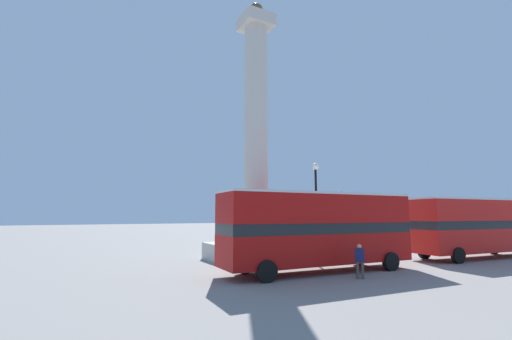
{
  "coord_description": "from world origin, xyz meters",
  "views": [
    {
      "loc": [
        -11.07,
        -20.41,
        3.03
      ],
      "look_at": [
        0.0,
        0.0,
        6.08
      ],
      "focal_mm": 24.0,
      "sensor_mm": 36.0,
      "label": 1
    }
  ],
  "objects_px": {
    "monument_column": "(256,184)",
    "bus_b": "(476,225)",
    "street_lamp": "(316,207)",
    "equestrian_statue": "(342,232)",
    "bus_a": "(319,228)",
    "pedestrian_near_lamp": "(360,260)"
  },
  "relations": [
    {
      "from": "monument_column",
      "to": "bus_b",
      "type": "distance_m",
      "value": 15.94
    },
    {
      "from": "bus_a",
      "to": "bus_b",
      "type": "bearing_deg",
      "value": 0.45
    },
    {
      "from": "street_lamp",
      "to": "pedestrian_near_lamp",
      "type": "relative_size",
      "value": 3.81
    },
    {
      "from": "monument_column",
      "to": "pedestrian_near_lamp",
      "type": "distance_m",
      "value": 9.18
    },
    {
      "from": "street_lamp",
      "to": "pedestrian_near_lamp",
      "type": "xyz_separation_m",
      "value": [
        -0.89,
        -4.33,
        -2.63
      ]
    },
    {
      "from": "equestrian_statue",
      "to": "street_lamp",
      "type": "distance_m",
      "value": 14.08
    },
    {
      "from": "street_lamp",
      "to": "bus_a",
      "type": "bearing_deg",
      "value": -125.97
    },
    {
      "from": "monument_column",
      "to": "bus_b",
      "type": "height_order",
      "value": "monument_column"
    },
    {
      "from": "equestrian_statue",
      "to": "bus_a",
      "type": "bearing_deg",
      "value": -121.62
    },
    {
      "from": "bus_a",
      "to": "pedestrian_near_lamp",
      "type": "height_order",
      "value": "bus_a"
    },
    {
      "from": "monument_column",
      "to": "equestrian_statue",
      "type": "relative_size",
      "value": 3.4
    },
    {
      "from": "monument_column",
      "to": "street_lamp",
      "type": "relative_size",
      "value": 2.95
    },
    {
      "from": "bus_a",
      "to": "street_lamp",
      "type": "height_order",
      "value": "street_lamp"
    },
    {
      "from": "monument_column",
      "to": "street_lamp",
      "type": "height_order",
      "value": "monument_column"
    },
    {
      "from": "bus_b",
      "to": "street_lamp",
      "type": "height_order",
      "value": "street_lamp"
    },
    {
      "from": "bus_a",
      "to": "bus_b",
      "type": "relative_size",
      "value": 1.02
    },
    {
      "from": "monument_column",
      "to": "bus_b",
      "type": "xyz_separation_m",
      "value": [
        14.38,
        -6.25,
        -2.82
      ]
    },
    {
      "from": "equestrian_statue",
      "to": "street_lamp",
      "type": "xyz_separation_m",
      "value": [
        -10.43,
        -9.22,
        2.13
      ]
    },
    {
      "from": "bus_b",
      "to": "pedestrian_near_lamp",
      "type": "bearing_deg",
      "value": -166.8
    },
    {
      "from": "bus_a",
      "to": "street_lamp",
      "type": "xyz_separation_m",
      "value": [
        1.39,
        1.92,
        1.2
      ]
    },
    {
      "from": "equestrian_statue",
      "to": "pedestrian_near_lamp",
      "type": "xyz_separation_m",
      "value": [
        -11.32,
        -13.55,
        -0.5
      ]
    },
    {
      "from": "monument_column",
      "to": "street_lamp",
      "type": "bearing_deg",
      "value": -59.44
    }
  ]
}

